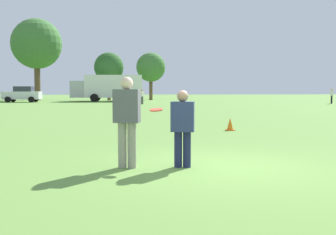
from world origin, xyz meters
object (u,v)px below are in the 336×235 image
Objects in this scene: player_thrower at (127,117)px; frisbee at (156,110)px; box_truck at (109,87)px; bystander_far_jogger at (332,95)px; bystander_sideline_watcher at (142,96)px; traffic_cone at (230,124)px; parked_car_center at (22,94)px; player_defender at (183,124)px.

frisbee is at bearing 19.08° from player_thrower.
bystander_far_jogger is at bearing -21.68° from box_truck.
bystander_sideline_watcher is at bearing -67.52° from box_truck.
traffic_cone is 0.11× the size of parked_car_center.
box_truck reaches higher than bystander_far_jogger.
frisbee is 0.06× the size of parked_car_center.
player_thrower reaches higher than bystander_sideline_watcher.
bystander_far_jogger reaches higher than traffic_cone.
bystander_far_jogger is (20.90, 32.85, -0.12)m from player_thrower.
bystander_sideline_watcher is (1.25, 33.03, -0.16)m from player_thrower.
player_thrower is at bearing -118.52° from traffic_cone.
player_defender is at bearing -121.04° from bystander_far_jogger.
parked_car_center is at bearing 106.84° from player_thrower.
bystander_sideline_watcher reaches higher than traffic_cone.
frisbee reaches higher than traffic_cone.
player_thrower is 0.21× the size of box_truck.
bystander_far_jogger is at bearing -0.53° from bystander_sideline_watcher.
parked_car_center is at bearing 115.62° from traffic_cone.
traffic_cone is at bearing 61.48° from player_thrower.
bystander_sideline_watcher is at bearing 179.47° from bystander_far_jogger.
player_defender is 0.36× the size of parked_car_center.
frisbee is (-0.51, 0.25, 0.28)m from player_defender.
bystander_sideline_watcher is at bearing 89.75° from player_defender.
player_defender is at bearing -25.56° from frisbee.
frisbee is 42.49m from parked_car_center.
player_defender is (1.11, -0.04, -0.16)m from player_thrower.
player_thrower is 8.04m from traffic_cone.
parked_car_center is (-16.14, 33.65, 0.69)m from traffic_cone.
player_defender is 42.37m from box_truck.
traffic_cone is 35.73m from box_truck.
box_truck is 5.36× the size of bystander_far_jogger.
frisbee is 0.03× the size of box_truck.
player_thrower is at bearing -160.92° from frisbee.
traffic_cone is 26.13m from bystander_sideline_watcher.
player_defender is at bearing -85.08° from box_truck.
parked_car_center is 2.66× the size of bystander_far_jogger.
frisbee is at bearing -72.31° from parked_car_center.
box_truck reaches higher than traffic_cone.
traffic_cone is at bearing -64.38° from parked_car_center.
parked_car_center is at bearing 166.73° from bystander_far_jogger.
bystander_sideline_watcher is at bearing 95.64° from traffic_cone.
player_defender reaches higher than traffic_cone.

